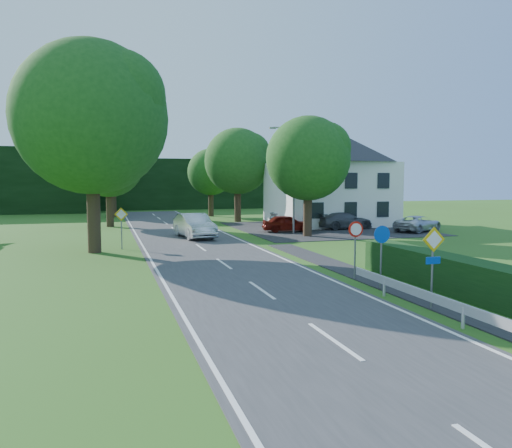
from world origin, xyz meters
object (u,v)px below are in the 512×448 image
object	(u,v)px
parked_car_grey	(345,221)
parked_car_red	(287,223)
parasol	(319,214)
parked_car_silver_b	(418,224)
streetlight	(292,174)
motorcycle	(186,223)
parked_car_silver_a	(297,216)
moving_car	(195,226)

from	to	relation	value
parked_car_grey	parked_car_red	bearing A→B (deg)	94.49
parked_car_red	parasol	xyz separation A→B (m)	(4.10, 3.26, 0.40)
parked_car_silver_b	parasol	size ratio (longest dim) A/B	1.90
streetlight	motorcycle	distance (m)	10.24
motorcycle	parasol	size ratio (longest dim) A/B	0.76
streetlight	parked_car_silver_a	world-z (taller)	streetlight
parked_car_red	parked_car_silver_b	bearing A→B (deg)	-96.97
parked_car_red	parked_car_grey	world-z (taller)	parked_car_grey
motorcycle	parked_car_silver_a	size ratio (longest dim) A/B	0.37
parasol	moving_car	bearing A→B (deg)	-155.77
streetlight	parked_car_silver_a	distance (m)	8.40
streetlight	parked_car_red	xyz separation A→B (m)	(0.07, 1.19, -3.77)
streetlight	parasol	bearing A→B (deg)	46.81
motorcycle	parked_car_silver_b	world-z (taller)	parked_car_silver_b
motorcycle	parked_car_silver_b	bearing A→B (deg)	-5.62
streetlight	parasol	xyz separation A→B (m)	(4.18, 4.45, -3.37)
streetlight	parked_car_silver_a	size ratio (longest dim) A/B	1.67
moving_car	motorcycle	xyz separation A→B (m)	(0.53, 7.16, -0.37)
streetlight	parasol	size ratio (longest dim) A/B	3.41
motorcycle	parked_car_grey	distance (m)	13.17
streetlight	parked_car_grey	bearing A→B (deg)	20.23
streetlight	moving_car	bearing A→B (deg)	-173.78
motorcycle	parked_car_grey	bearing A→B (deg)	0.23
moving_car	parked_car_silver_a	bearing A→B (deg)	29.02
parked_car_silver_a	parasol	bearing A→B (deg)	-170.31
parked_car_red	parked_car_silver_a	world-z (taller)	parked_car_silver_a
parked_car_silver_a	parked_car_grey	xyz separation A→B (m)	(2.29, -4.89, -0.10)
parked_car_silver_a	parasol	distance (m)	2.67
streetlight	parked_car_red	world-z (taller)	streetlight
parked_car_grey	parasol	distance (m)	2.78
moving_car	motorcycle	world-z (taller)	moving_car
parked_car_silver_a	streetlight	bearing A→B (deg)	142.09
streetlight	parked_car_grey	size ratio (longest dim) A/B	1.70
streetlight	parked_car_silver_a	bearing A→B (deg)	65.54
moving_car	parked_car_silver_b	xyz separation A→B (m)	(17.47, -0.77, -0.22)
motorcycle	parasol	xyz separation A→B (m)	(11.18, -1.89, 0.59)
streetlight	parasol	distance (m)	6.97
parked_car_silver_b	moving_car	bearing A→B (deg)	61.91
streetlight	parked_car_silver_b	distance (m)	10.76
parked_car_silver_b	motorcycle	bearing A→B (deg)	39.35
parked_car_silver_b	parasol	distance (m)	8.36
parked_car_silver_a	parasol	size ratio (longest dim) A/B	2.04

